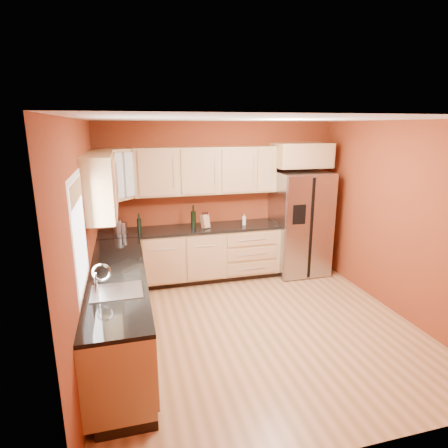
{
  "coord_description": "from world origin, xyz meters",
  "views": [
    {
      "loc": [
        -1.54,
        -4.1,
        2.53
      ],
      "look_at": [
        -0.21,
        0.9,
        1.16
      ],
      "focal_mm": 30.0,
      "sensor_mm": 36.0,
      "label": 1
    }
  ],
  "objects_px": {
    "soap_dispenser": "(244,220)",
    "knife_block": "(205,221)",
    "wine_bottle_a": "(193,216)",
    "canister_left": "(118,227)",
    "refrigerator": "(300,223)"
  },
  "relations": [
    {
      "from": "refrigerator",
      "to": "wine_bottle_a",
      "type": "height_order",
      "value": "refrigerator"
    },
    {
      "from": "soap_dispenser",
      "to": "knife_block",
      "type": "bearing_deg",
      "value": -179.57
    },
    {
      "from": "canister_left",
      "to": "soap_dispenser",
      "type": "relative_size",
      "value": 1.21
    },
    {
      "from": "refrigerator",
      "to": "knife_block",
      "type": "height_order",
      "value": "refrigerator"
    },
    {
      "from": "soap_dispenser",
      "to": "wine_bottle_a",
      "type": "bearing_deg",
      "value": 175.31
    },
    {
      "from": "wine_bottle_a",
      "to": "soap_dispenser",
      "type": "distance_m",
      "value": 0.85
    },
    {
      "from": "knife_block",
      "to": "refrigerator",
      "type": "bearing_deg",
      "value": -24.96
    },
    {
      "from": "wine_bottle_a",
      "to": "canister_left",
      "type": "bearing_deg",
      "value": -177.3
    },
    {
      "from": "refrigerator",
      "to": "soap_dispenser",
      "type": "height_order",
      "value": "refrigerator"
    },
    {
      "from": "refrigerator",
      "to": "canister_left",
      "type": "height_order",
      "value": "refrigerator"
    },
    {
      "from": "canister_left",
      "to": "wine_bottle_a",
      "type": "bearing_deg",
      "value": 2.7
    },
    {
      "from": "soap_dispenser",
      "to": "refrigerator",
      "type": "bearing_deg",
      "value": -1.27
    },
    {
      "from": "canister_left",
      "to": "soap_dispenser",
      "type": "distance_m",
      "value": 2.03
    },
    {
      "from": "refrigerator",
      "to": "soap_dispenser",
      "type": "relative_size",
      "value": 9.89
    },
    {
      "from": "wine_bottle_a",
      "to": "knife_block",
      "type": "distance_m",
      "value": 0.21
    }
  ]
}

